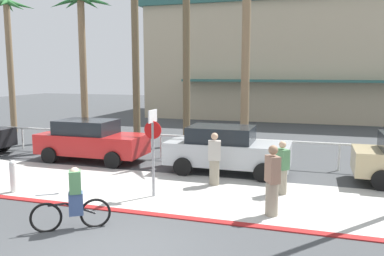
% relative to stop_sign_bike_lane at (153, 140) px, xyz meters
% --- Properties ---
extents(ground_plane, '(80.00, 80.00, 0.00)m').
position_rel_stop_sign_bike_lane_xyz_m(ground_plane, '(0.62, 6.41, -1.68)').
color(ground_plane, '#424447').
extents(sidewalk_strip, '(44.00, 4.00, 0.02)m').
position_rel_stop_sign_bike_lane_xyz_m(sidewalk_strip, '(0.62, 0.61, -1.67)').
color(sidewalk_strip, beige).
rests_on(sidewalk_strip, ground).
extents(curb_paint, '(44.00, 0.24, 0.03)m').
position_rel_stop_sign_bike_lane_xyz_m(curb_paint, '(0.62, -1.39, -1.66)').
color(curb_paint, maroon).
rests_on(curb_paint, ground).
extents(building_backdrop, '(23.73, 13.01, 9.08)m').
position_rel_stop_sign_bike_lane_xyz_m(building_backdrop, '(3.03, 24.21, 2.88)').
color(building_backdrop, '#BCAD8E').
rests_on(building_backdrop, ground).
extents(rail_fence, '(23.61, 0.08, 1.04)m').
position_rel_stop_sign_bike_lane_xyz_m(rail_fence, '(0.62, 4.91, -0.84)').
color(rail_fence, white).
rests_on(rail_fence, ground).
extents(stop_sign_bike_lane, '(0.52, 0.56, 2.56)m').
position_rel_stop_sign_bike_lane_xyz_m(stop_sign_bike_lane, '(0.00, 0.00, 0.00)').
color(stop_sign_bike_lane, gray).
rests_on(stop_sign_bike_lane, ground).
extents(bollard_1, '(0.20, 0.20, 1.00)m').
position_rel_stop_sign_bike_lane_xyz_m(bollard_1, '(-4.21, -0.89, -1.16)').
color(bollard_1, white).
rests_on(bollard_1, ground).
extents(palm_tree_0, '(2.62, 3.24, 7.84)m').
position_rel_stop_sign_bike_lane_xyz_m(palm_tree_0, '(-13.05, 9.18, 3.95)').
color(palm_tree_0, '#846B4C').
rests_on(palm_tree_0, ground).
extents(palm_tree_1, '(3.42, 2.79, 7.60)m').
position_rel_stop_sign_bike_lane_xyz_m(palm_tree_1, '(-7.30, 8.01, 4.11)').
color(palm_tree_1, '#846B4C').
rests_on(palm_tree_1, ground).
extents(palm_tree_4, '(3.22, 3.20, 8.07)m').
position_rel_stop_sign_bike_lane_xyz_m(palm_tree_4, '(1.44, 6.77, 4.14)').
color(palm_tree_4, '#846B4C').
rests_on(palm_tree_4, ground).
extents(car_red_1, '(4.40, 2.02, 1.69)m').
position_rel_stop_sign_bike_lane_xyz_m(car_red_1, '(-4.27, 3.59, -0.81)').
color(car_red_1, red).
rests_on(car_red_1, ground).
extents(car_silver_2, '(4.40, 2.02, 1.69)m').
position_rel_stop_sign_bike_lane_xyz_m(car_silver_2, '(1.42, 3.38, -0.81)').
color(car_silver_2, '#B2B7BC').
rests_on(car_silver_2, ground).
extents(cyclist_black_0, '(1.56, 1.04, 1.50)m').
position_rel_stop_sign_bike_lane_xyz_m(cyclist_black_0, '(-0.82, -2.78, -0.98)').
color(cyclist_black_0, black).
rests_on(cyclist_black_0, ground).
extents(pedestrian_0, '(0.44, 0.48, 1.83)m').
position_rel_stop_sign_bike_lane_xyz_m(pedestrian_0, '(3.47, -0.56, -0.82)').
color(pedestrian_0, gray).
rests_on(pedestrian_0, ground).
extents(pedestrian_1, '(0.45, 0.39, 1.71)m').
position_rel_stop_sign_bike_lane_xyz_m(pedestrian_1, '(1.40, 1.69, -0.88)').
color(pedestrian_1, gray).
rests_on(pedestrian_1, ground).
extents(pedestrian_2, '(0.47, 0.47, 1.62)m').
position_rel_stop_sign_bike_lane_xyz_m(pedestrian_2, '(3.55, 1.35, -0.93)').
color(pedestrian_2, gray).
rests_on(pedestrian_2, ground).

